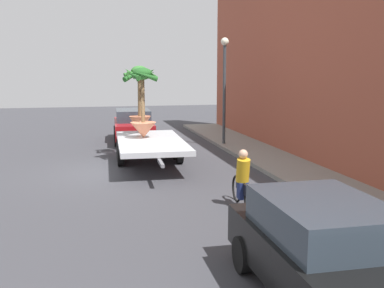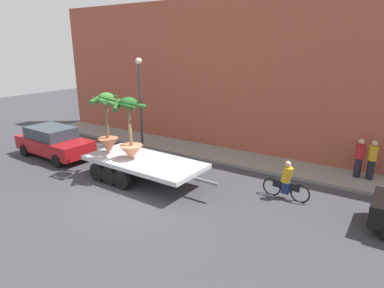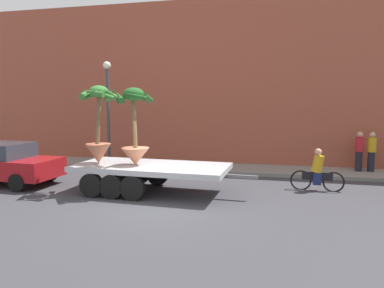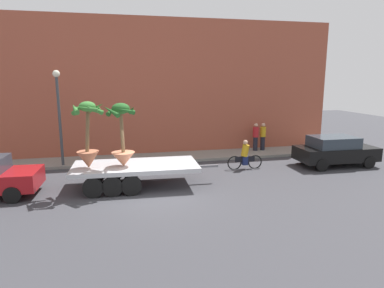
{
  "view_description": "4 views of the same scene",
  "coord_description": "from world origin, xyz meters",
  "px_view_note": "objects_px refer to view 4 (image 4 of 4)",
  "views": [
    {
      "loc": [
        15.44,
        -0.76,
        3.46
      ],
      "look_at": [
        2.51,
        2.23,
        1.3
      ],
      "focal_mm": 41.63,
      "sensor_mm": 36.0,
      "label": 1
    },
    {
      "loc": [
        8.07,
        -8.5,
        5.58
      ],
      "look_at": [
        1.3,
        2.06,
        1.82
      ],
      "focal_mm": 30.64,
      "sensor_mm": 36.0,
      "label": 2
    },
    {
      "loc": [
        3.52,
        -10.19,
        3.14
      ],
      "look_at": [
        0.6,
        2.02,
        1.66
      ],
      "focal_mm": 33.72,
      "sensor_mm": 36.0,
      "label": 3
    },
    {
      "loc": [
        -1.4,
        -12.66,
        4.61
      ],
      "look_at": [
        1.81,
        1.54,
        1.72
      ],
      "focal_mm": 31.4,
      "sensor_mm": 36.0,
      "label": 4
    }
  ],
  "objects_px": {
    "potted_palm_rear": "(122,138)",
    "pedestrian_near_gate": "(263,136)",
    "flatbed_trailer": "(130,170)",
    "pedestrian_far_left": "(256,136)",
    "cyclist": "(245,156)",
    "parked_car": "(335,150)",
    "potted_palm_middle": "(88,137)",
    "street_lamp": "(59,106)"
  },
  "relations": [
    {
      "from": "potted_palm_rear",
      "to": "pedestrian_near_gate",
      "type": "height_order",
      "value": "potted_palm_rear"
    },
    {
      "from": "potted_palm_middle",
      "to": "pedestrian_far_left",
      "type": "xyz_separation_m",
      "value": [
        9.52,
        5.21,
        -1.23
      ]
    },
    {
      "from": "pedestrian_near_gate",
      "to": "pedestrian_far_left",
      "type": "height_order",
      "value": "same"
    },
    {
      "from": "parked_car",
      "to": "pedestrian_far_left",
      "type": "height_order",
      "value": "pedestrian_far_left"
    },
    {
      "from": "cyclist",
      "to": "street_lamp",
      "type": "xyz_separation_m",
      "value": [
        -9.13,
        2.29,
        2.56
      ]
    },
    {
      "from": "potted_palm_rear",
      "to": "pedestrian_far_left",
      "type": "distance_m",
      "value": 9.77
    },
    {
      "from": "parked_car",
      "to": "potted_palm_middle",
      "type": "bearing_deg",
      "value": -173.73
    },
    {
      "from": "flatbed_trailer",
      "to": "parked_car",
      "type": "xyz_separation_m",
      "value": [
        10.75,
        1.19,
        0.07
      ]
    },
    {
      "from": "potted_palm_rear",
      "to": "potted_palm_middle",
      "type": "height_order",
      "value": "potted_palm_middle"
    },
    {
      "from": "pedestrian_near_gate",
      "to": "parked_car",
      "type": "bearing_deg",
      "value": -58.36
    },
    {
      "from": "flatbed_trailer",
      "to": "street_lamp",
      "type": "distance_m",
      "value": 5.66
    },
    {
      "from": "potted_palm_rear",
      "to": "flatbed_trailer",
      "type": "bearing_deg",
      "value": 38.0
    },
    {
      "from": "potted_palm_rear",
      "to": "pedestrian_near_gate",
      "type": "xyz_separation_m",
      "value": [
        8.65,
        5.25,
        -1.13
      ]
    },
    {
      "from": "cyclist",
      "to": "pedestrian_far_left",
      "type": "xyz_separation_m",
      "value": [
        2.04,
        3.43,
        0.37
      ]
    },
    {
      "from": "cyclist",
      "to": "parked_car",
      "type": "bearing_deg",
      "value": -4.9
    },
    {
      "from": "flatbed_trailer",
      "to": "potted_palm_rear",
      "type": "relative_size",
      "value": 2.39
    },
    {
      "from": "parked_car",
      "to": "pedestrian_far_left",
      "type": "distance_m",
      "value": 4.8
    },
    {
      "from": "flatbed_trailer",
      "to": "parked_car",
      "type": "bearing_deg",
      "value": 6.29
    },
    {
      "from": "potted_palm_middle",
      "to": "parked_car",
      "type": "height_order",
      "value": "potted_palm_middle"
    },
    {
      "from": "flatbed_trailer",
      "to": "pedestrian_near_gate",
      "type": "distance_m",
      "value": 9.78
    },
    {
      "from": "pedestrian_far_left",
      "to": "street_lamp",
      "type": "relative_size",
      "value": 0.35
    },
    {
      "from": "potted_palm_middle",
      "to": "parked_car",
      "type": "xyz_separation_m",
      "value": [
        12.38,
        1.36,
        -1.44
      ]
    },
    {
      "from": "flatbed_trailer",
      "to": "potted_palm_rear",
      "type": "bearing_deg",
      "value": -142.0
    },
    {
      "from": "potted_palm_rear",
      "to": "street_lamp",
      "type": "height_order",
      "value": "street_lamp"
    },
    {
      "from": "pedestrian_near_gate",
      "to": "pedestrian_far_left",
      "type": "xyz_separation_m",
      "value": [
        -0.49,
        -0.01,
        0.0
      ]
    },
    {
      "from": "potted_palm_rear",
      "to": "pedestrian_near_gate",
      "type": "bearing_deg",
      "value": 31.27
    },
    {
      "from": "cyclist",
      "to": "pedestrian_far_left",
      "type": "height_order",
      "value": "pedestrian_far_left"
    },
    {
      "from": "parked_car",
      "to": "cyclist",
      "type": "bearing_deg",
      "value": 175.1
    },
    {
      "from": "cyclist",
      "to": "street_lamp",
      "type": "distance_m",
      "value": 9.76
    },
    {
      "from": "street_lamp",
      "to": "parked_car",
      "type": "bearing_deg",
      "value": -10.93
    },
    {
      "from": "parked_car",
      "to": "pedestrian_far_left",
      "type": "bearing_deg",
      "value": 126.65
    },
    {
      "from": "potted_palm_rear",
      "to": "street_lamp",
      "type": "relative_size",
      "value": 0.55
    },
    {
      "from": "potted_palm_rear",
      "to": "potted_palm_middle",
      "type": "bearing_deg",
      "value": 178.42
    },
    {
      "from": "flatbed_trailer",
      "to": "cyclist",
      "type": "distance_m",
      "value": 6.07
    },
    {
      "from": "potted_palm_middle",
      "to": "flatbed_trailer",
      "type": "bearing_deg",
      "value": 6.12
    },
    {
      "from": "cyclist",
      "to": "pedestrian_near_gate",
      "type": "distance_m",
      "value": 4.28
    },
    {
      "from": "potted_palm_rear",
      "to": "parked_car",
      "type": "relative_size",
      "value": 0.63
    },
    {
      "from": "pedestrian_far_left",
      "to": "street_lamp",
      "type": "xyz_separation_m",
      "value": [
        -11.17,
        -1.14,
        2.19
      ]
    },
    {
      "from": "potted_palm_rear",
      "to": "street_lamp",
      "type": "bearing_deg",
      "value": 126.23
    },
    {
      "from": "cyclist",
      "to": "pedestrian_far_left",
      "type": "distance_m",
      "value": 4.01
    },
    {
      "from": "cyclist",
      "to": "potted_palm_middle",
      "type": "bearing_deg",
      "value": -166.61
    },
    {
      "from": "flatbed_trailer",
      "to": "cyclist",
      "type": "bearing_deg",
      "value": 15.34
    }
  ]
}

